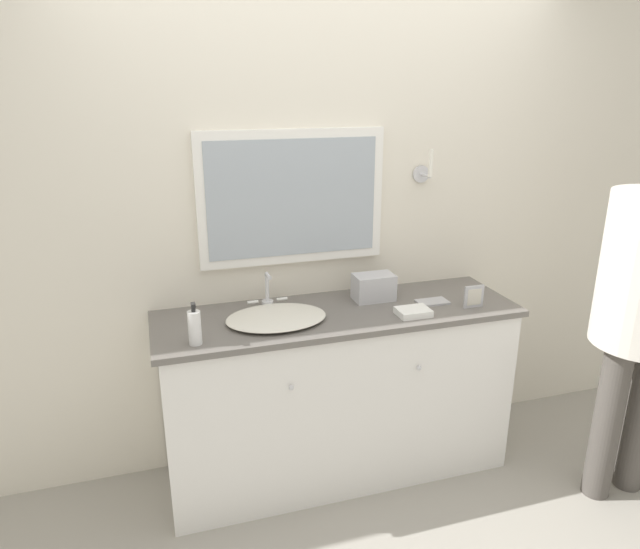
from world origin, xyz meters
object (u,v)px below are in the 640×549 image
object	(u,v)px
sink_basin	(276,317)
picture_frame	(474,297)
appliance_box	(374,287)
soap_bottle	(195,327)

from	to	relation	value
sink_basin	picture_frame	xyz separation A→B (m)	(0.98, -0.13, 0.04)
appliance_box	soap_bottle	bearing A→B (deg)	-163.98
sink_basin	appliance_box	bearing A→B (deg)	12.16
sink_basin	soap_bottle	size ratio (longest dim) A/B	2.49
soap_bottle	sink_basin	bearing A→B (deg)	21.19
sink_basin	soap_bottle	distance (m)	0.42
soap_bottle	picture_frame	world-z (taller)	soap_bottle
picture_frame	appliance_box	bearing A→B (deg)	150.37
appliance_box	picture_frame	distance (m)	0.50
sink_basin	picture_frame	bearing A→B (deg)	-7.58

